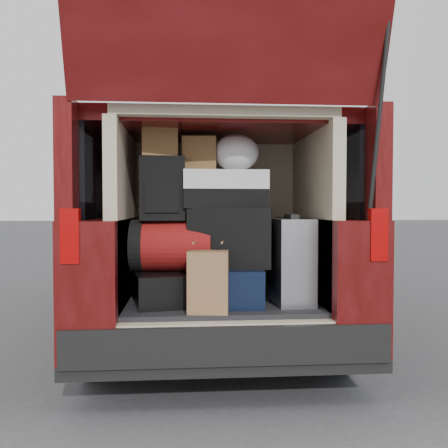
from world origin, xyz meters
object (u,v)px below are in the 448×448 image
Objects in this scene: black_hardshell at (164,287)px; kraft_bag at (208,282)px; black_soft_case at (231,237)px; twotone_duffel at (224,189)px; silver_roller at (291,261)px; backpack at (163,189)px; red_duffel at (171,246)px; navy_hardshell at (226,285)px.

black_hardshell is 1.40× the size of kraft_bag.
black_hardshell is at bearing 137.92° from kraft_bag.
twotone_duffel is (-0.04, 0.04, 0.32)m from black_soft_case.
twotone_duffel is at bearing 160.72° from silver_roller.
backpack is 0.75× the size of twotone_duffel.
black_soft_case is (0.39, -0.03, 0.06)m from red_duffel.
twotone_duffel is at bearing 150.61° from black_soft_case.
navy_hardshell is 0.33m from kraft_bag.
black_soft_case is at bearing -43.01° from twotone_duffel.
navy_hardshell is 0.98× the size of twotone_duffel.
red_duffel is 0.40m from black_soft_case.
silver_roller is 1.03× the size of black_soft_case.
silver_roller is (0.83, -0.09, 0.17)m from black_hardshell.
red_duffel is at bearing 25.86° from backpack.
black_soft_case is (0.44, 0.00, 0.33)m from black_hardshell.
black_soft_case is (-0.39, 0.09, 0.15)m from silver_roller.
black_soft_case is 0.32m from twotone_duffel.
black_soft_case reaches higher than black_hardshell.
black_hardshell is 0.96× the size of black_soft_case.
black_hardshell is at bearing -177.27° from twotone_duffel.
black_soft_case reaches higher than red_duffel.
twotone_duffel is at bearing -5.98° from black_hardshell.
black_soft_case is at bearing 36.44° from navy_hardshell.
kraft_bag is at bearing -59.82° from black_hardshell.
silver_roller is 1.07× the size of red_duffel.
navy_hardshell is at bearing 167.90° from silver_roller.
kraft_bag is at bearing -111.83° from twotone_duffel.
silver_roller is 0.42m from black_soft_case.
black_soft_case is 0.55m from backpack.
silver_roller is at bearing -1.53° from black_soft_case.
silver_roller reaches higher than red_duffel.
backpack is at bearing 138.27° from kraft_bag.
backpack is at bearing -177.41° from twotone_duffel.
backpack reaches higher than silver_roller.
kraft_bag is (-0.55, -0.23, -0.09)m from silver_roller.
silver_roller reaches higher than kraft_bag.
red_duffel is (0.05, 0.03, 0.27)m from black_hardshell.
kraft_bag is at bearing -112.28° from navy_hardshell.
twotone_duffel reaches higher than silver_roller.
backpack is 0.41m from twotone_duffel.
navy_hardshell is (0.41, -0.02, 0.02)m from black_hardshell.
black_hardshell is 0.85m from silver_roller.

